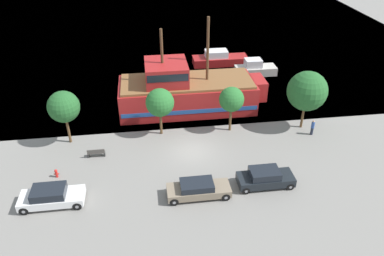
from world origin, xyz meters
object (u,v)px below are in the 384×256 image
Objects in this scene: parked_car_curb_front at (198,189)px; pedestrian_walking_near at (313,127)px; parked_car_curb_rear at (51,196)px; bench_promenade_east at (96,153)px; moored_boat_dockside at (255,69)px; fire_hydrant at (56,173)px; moored_boat_outer at (219,59)px; parked_car_curb_mid at (265,178)px; pirate_ship at (186,91)px.

pedestrian_walking_near is (12.31, 7.24, 0.11)m from parked_car_curb_front.
parked_car_curb_rear reaches higher than bench_promenade_east.
fire_hydrant is at bearing -140.42° from moored_boat_dockside.
parked_car_curb_mid is at bearing -93.01° from moored_boat_outer.
parked_car_curb_front reaches higher than fire_hydrant.
parked_car_curb_mid is at bearing -11.12° from fire_hydrant.
parked_car_curb_rear is 24.31m from pedestrian_walking_near.
bench_promenade_east is (-8.25, 6.30, -0.26)m from parked_car_curb_front.
fire_hydrant is (-22.08, -18.26, -0.36)m from moored_boat_dockside.
pirate_ship is at bearing -117.15° from moored_boat_outer.
bench_promenade_east is 0.96× the size of pedestrian_walking_near.
pedestrian_walking_near is (23.38, 6.65, 0.06)m from parked_car_curb_rear.
fire_hydrant is 3.91m from bench_promenade_east.
pedestrian_walking_near is at bearing 44.53° from parked_car_curb_mid.
pirate_ship is 18.09m from parked_car_curb_rear.
bench_promenade_east is at bearing 38.72° from fire_hydrant.
parked_car_curb_front is 10.39m from bench_promenade_east.
bench_promenade_east is at bearing 157.33° from parked_car_curb_mid.
bench_promenade_east is (-19.03, -15.81, -0.35)m from moored_boat_dockside.
parked_car_curb_rear is at bearing -131.03° from pirate_ship.
fire_hydrant is 0.48× the size of pedestrian_walking_near.
parked_car_curb_rear is at bearing -164.13° from pedestrian_walking_near.
moored_boat_outer is (-3.93, 3.94, -0.01)m from moored_boat_dockside.
parked_car_curb_mid is (5.51, 0.55, 0.05)m from parked_car_curb_front.
pirate_ship reaches higher than fire_hydrant.
moored_boat_dockside is at bearing -45.03° from moored_boat_outer.
moored_boat_dockside reaches higher than moored_boat_outer.
parked_car_curb_rear is (-17.92, -25.45, -0.02)m from moored_boat_outer.
pirate_ship is at bearing 40.61° from fire_hydrant.
parked_car_curb_front is at bearing -115.99° from moored_boat_dockside.
parked_car_curb_mid reaches higher than bench_promenade_east.
moored_boat_dockside is 22.20m from parked_car_curb_mid.
pirate_ship is 13.36m from moored_boat_outer.
fire_hydrant is 23.86m from pedestrian_walking_near.
pedestrian_walking_near reaches higher than parked_car_curb_mid.
parked_car_curb_rear is (-21.85, -21.51, -0.04)m from moored_boat_dockside.
moored_boat_outer is 4.74× the size of pedestrian_walking_near.
parked_car_curb_mid reaches higher than fire_hydrant.
pirate_ship is 20.49× the size of fire_hydrant.
parked_car_curb_front is at bearing -93.12° from pirate_ship.
fire_hydrant is at bearing 94.00° from parked_car_curb_rear.
pedestrian_walking_near is at bearing 8.17° from fire_hydrant.
parked_car_curb_mid is 14.91m from bench_promenade_east.
moored_boat_outer is 9.82× the size of fire_hydrant.
bench_promenade_east is (-13.76, 5.75, -0.31)m from parked_car_curb_mid.
parked_car_curb_mid is at bearing -0.16° from parked_car_curb_rear.
parked_car_curb_rear is 3.28m from fire_hydrant.
pirate_ship reaches higher than bench_promenade_east.
fire_hydrant is (-18.15, -22.19, -0.35)m from moored_boat_outer.
moored_boat_outer is 31.13m from parked_car_curb_rear.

